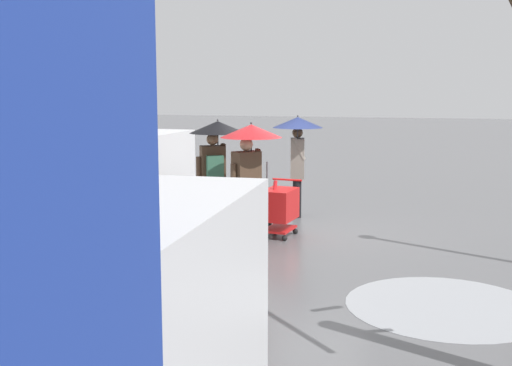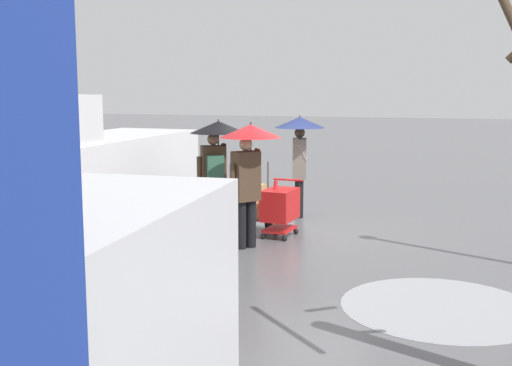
% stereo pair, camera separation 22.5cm
% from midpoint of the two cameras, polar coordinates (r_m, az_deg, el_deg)
% --- Properties ---
extents(ground_plane, '(90.00, 90.00, 0.00)m').
position_cam_midpoint_polar(ground_plane, '(12.50, 3.34, -4.23)').
color(ground_plane, '#5B5B5E').
extents(slush_patch_near_cluster, '(2.34, 2.34, 0.01)m').
position_cam_midpoint_polar(slush_patch_near_cluster, '(11.22, -17.61, -6.10)').
color(slush_patch_near_cluster, '#ADAFB5').
rests_on(slush_patch_near_cluster, ground).
extents(slush_patch_under_van, '(2.50, 2.50, 0.01)m').
position_cam_midpoint_polar(slush_patch_under_van, '(8.69, 15.43, -10.29)').
color(slush_patch_under_van, '#999BA0').
rests_on(slush_patch_under_van, ground).
extents(slush_patch_mid_street, '(2.09, 2.09, 0.01)m').
position_cam_midpoint_polar(slush_patch_mid_street, '(12.37, -16.59, -4.70)').
color(slush_patch_mid_street, silver).
rests_on(slush_patch_mid_street, ground).
extents(cargo_van_parked_right, '(2.43, 5.45, 2.60)m').
position_cam_midpoint_polar(cargo_van_parked_right, '(12.92, -14.91, 1.23)').
color(cargo_van_parked_right, white).
rests_on(cargo_van_parked_right, ground).
extents(shopping_cart_vendor, '(0.65, 0.88, 1.04)m').
position_cam_midpoint_polar(shopping_cart_vendor, '(11.96, 1.52, -2.02)').
color(shopping_cart_vendor, red).
rests_on(shopping_cart_vendor, ground).
extents(hand_dolly_boxes, '(0.74, 0.84, 1.32)m').
position_cam_midpoint_polar(hand_dolly_boxes, '(12.51, -1.15, -1.62)').
color(hand_dolly_boxes, '#515156').
rests_on(hand_dolly_boxes, ground).
extents(pedestrian_pink_side, '(1.04, 1.04, 2.15)m').
position_cam_midpoint_polar(pedestrian_pink_side, '(12.02, -4.09, 2.84)').
color(pedestrian_pink_side, black).
rests_on(pedestrian_pink_side, ground).
extents(pedestrian_black_side, '(1.04, 1.04, 2.15)m').
position_cam_midpoint_polar(pedestrian_black_side, '(11.00, -1.19, 2.40)').
color(pedestrian_black_side, black).
rests_on(pedestrian_black_side, ground).
extents(pedestrian_white_side, '(1.04, 1.04, 2.15)m').
position_cam_midpoint_polar(pedestrian_white_side, '(13.62, 3.17, 3.58)').
color(pedestrian_white_side, black).
rests_on(pedestrian_white_side, ground).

